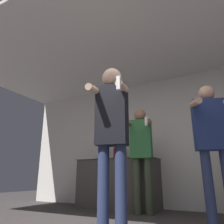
{
  "coord_description": "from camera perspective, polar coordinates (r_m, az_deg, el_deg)",
  "views": [
    {
      "loc": [
        0.9,
        -1.52,
        0.56
      ],
      "look_at": [
        -0.17,
        0.51,
        1.25
      ],
      "focal_mm": 35.0,
      "sensor_mm": 36.0,
      "label": 1
    }
  ],
  "objects": [
    {
      "name": "counter",
      "position": [
        4.41,
        1.62,
        -18.13
      ],
      "size": [
        1.56,
        0.66,
        0.91
      ],
      "color": "#47423D",
      "rests_on": "ground_plane"
    },
    {
      "name": "wall_back",
      "position": [
        4.44,
        15.95,
        -6.85
      ],
      "size": [
        7.0,
        0.06,
        2.55
      ],
      "color": "silver",
      "rests_on": "ground_plane"
    },
    {
      "name": "bottle_dark_rum",
      "position": [
        4.44,
        3.27,
        -10.74
      ],
      "size": [
        0.08,
        0.08,
        0.31
      ],
      "color": "#563314",
      "rests_on": "counter"
    },
    {
      "name": "bottle_clear_vodka",
      "position": [
        4.66,
        -2.15,
        -11.16
      ],
      "size": [
        0.09,
        0.09,
        0.3
      ],
      "color": "#194723",
      "rests_on": "counter"
    },
    {
      "name": "person_spectator_back",
      "position": [
        3.76,
        7.67,
        -9.91
      ],
      "size": [
        0.47,
        0.55,
        1.72
      ],
      "color": "#38422D",
      "rests_on": "ground_plane"
    },
    {
      "name": "ceiling_slab",
      "position": [
        3.63,
        9.21,
        17.14
      ],
      "size": [
        7.0,
        3.27,
        0.05
      ],
      "color": "silver",
      "rests_on": "wall_back"
    },
    {
      "name": "person_man_side",
      "position": [
        3.12,
        24.72,
        -5.7
      ],
      "size": [
        0.59,
        0.6,
        1.78
      ],
      "color": "navy",
      "rests_on": "ground_plane"
    },
    {
      "name": "person_woman_foreground",
      "position": [
        2.34,
        -0.04,
        -4.57
      ],
      "size": [
        0.45,
        0.49,
        1.77
      ],
      "color": "navy",
      "rests_on": "ground_plane"
    },
    {
      "name": "bottle_amber_bourbon",
      "position": [
        4.36,
        5.7,
        -10.77
      ],
      "size": [
        0.08,
        0.08,
        0.27
      ],
      "color": "#563314",
      "rests_on": "counter"
    },
    {
      "name": "bottle_red_label",
      "position": [
        4.53,
        0.84,
        -10.7
      ],
      "size": [
        0.08,
        0.08,
        0.33
      ],
      "color": "maroon",
      "rests_on": "counter"
    }
  ]
}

